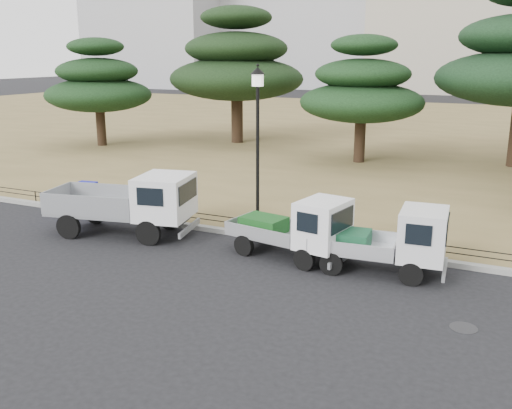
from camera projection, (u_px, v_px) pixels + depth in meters
The scene contains 13 objects.
ground at pixel (226, 265), 16.14m from camera, with size 220.00×220.00×0.00m, color black.
lawn at pixel (416, 133), 42.93m from camera, with size 120.00×56.00×0.15m, color olive.
curb at pixel (264, 237), 18.40m from camera, with size 120.00×0.25×0.16m, color gray.
truck_large at pixel (129, 201), 18.59m from camera, with size 4.98×2.72×2.06m.
truck_kei_front at pixel (296, 228), 16.46m from camera, with size 3.73×2.08×1.86m.
truck_kei_rear at pixel (388, 240), 15.35m from camera, with size 3.66×1.79×1.86m.
street_lamp at pixel (258, 123), 17.88m from camera, with size 0.47×0.47×5.27m.
pipe_fence at pixel (266, 225), 18.44m from camera, with size 38.00×0.04×0.40m.
tarp_pile at pixel (83, 197), 21.59m from camera, with size 1.67×1.33×1.01m.
manhole at pixel (464, 328), 12.43m from camera, with size 0.60×0.60×0.01m, color #2D2D30.
pine_west_far at pixel (98, 84), 35.54m from camera, with size 6.59×6.59×6.65m.
pine_west_near at pixel (237, 65), 36.46m from camera, with size 8.61×8.61×8.61m.
pine_center_left at pixel (362, 90), 29.88m from camera, with size 6.55×6.55×6.66m.
Camera 1 is at (7.19, -13.38, 5.78)m, focal length 40.00 mm.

